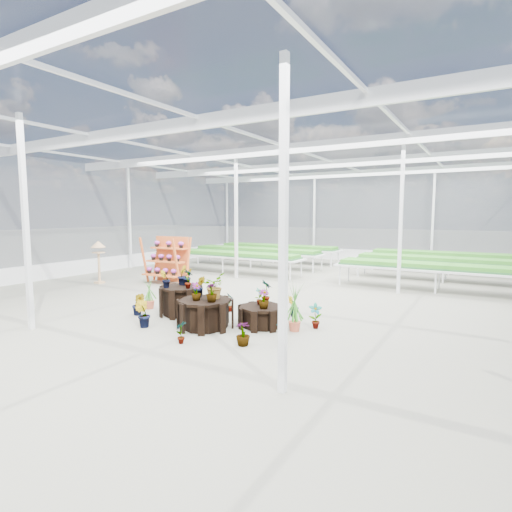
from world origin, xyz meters
The scene contains 10 objects.
ground_plane centered at (0.00, 0.00, 0.00)m, with size 24.00×24.00×0.00m, color gray.
greenhouse_shell centered at (0.00, 0.00, 2.25)m, with size 18.00×24.00×4.50m, color white, non-canonical shape.
steel_frame centered at (0.00, 0.00, 2.25)m, with size 18.00×24.00×4.50m, color silver, non-canonical shape.
nursery_benches centered at (0.00, 7.20, 0.42)m, with size 16.00×7.00×0.84m, color silver, non-canonical shape.
plinth_tall centered at (-1.04, -1.45, 0.35)m, with size 1.03×1.03×0.70m, color black.
plinth_mid centered at (0.16, -2.05, 0.31)m, with size 1.18×1.18×0.62m, color black.
plinth_low centered at (1.16, -1.35, 0.23)m, with size 1.02×1.02×0.46m, color black.
shelf_rack centered at (-4.52, 1.76, 0.82)m, with size 1.56×0.82×1.65m, color #BB5222, non-canonical shape.
bird_table centered at (-6.52, 0.50, 0.76)m, with size 0.36×0.36×1.52m, color tan, non-canonical shape.
nursery_plants centered at (-0.04, -1.47, 0.54)m, with size 4.79×3.19×1.18m.
Camera 1 is at (5.37, -8.75, 2.45)m, focal length 28.00 mm.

